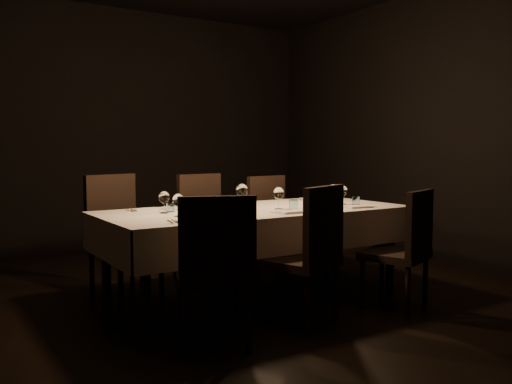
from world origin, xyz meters
TOP-DOWN VIEW (x-y plane):
  - room at (0.00, 0.00)m, footprint 5.01×6.01m
  - dining_table at (0.00, 0.00)m, footprint 2.52×1.12m
  - chair_near_left at (-0.81, -0.79)m, footprint 0.60×0.60m
  - place_setting_near_left at (-0.74, -0.22)m, footprint 0.32×0.39m
  - chair_near_center at (-0.04, -0.74)m, footprint 0.62×0.62m
  - place_setting_near_center at (0.15, -0.22)m, footprint 0.33×0.40m
  - chair_near_right at (0.83, -0.85)m, footprint 0.58×0.58m
  - place_setting_near_right at (0.84, -0.22)m, footprint 0.32×0.39m
  - chair_far_left at (-0.88, 0.79)m, footprint 0.61×0.61m
  - place_setting_far_left at (-0.75, 0.22)m, footprint 0.30×0.39m
  - chair_far_center at (-0.02, 0.82)m, footprint 0.56×0.56m
  - place_setting_far_center at (-0.05, 0.22)m, footprint 0.37×0.42m
  - chair_far_right at (0.70, 0.76)m, footprint 0.52×0.52m
  - place_setting_far_right at (0.93, 0.22)m, footprint 0.31×0.39m

SIDE VIEW (x-z plane):
  - chair_near_right at x=0.83m, z-range 0.05..0.99m
  - chair_far_right at x=0.70m, z-range 0.05..1.02m
  - chair_near_left at x=-0.81m, z-range 0.05..1.02m
  - chair_near_center at x=-0.04m, z-range 0.05..1.05m
  - chair_far_center at x=-0.02m, z-range 0.05..1.06m
  - chair_far_left at x=-0.88m, z-range 0.05..1.08m
  - dining_table at x=0.00m, z-range 0.31..1.07m
  - place_setting_far_right at x=0.93m, z-range 0.74..0.91m
  - place_setting_near_left at x=-0.74m, z-range 0.74..0.91m
  - place_setting_near_right at x=0.84m, z-range 0.74..0.91m
  - place_setting_far_left at x=-0.75m, z-range 0.74..0.91m
  - place_setting_near_center at x=0.15m, z-range 0.74..0.92m
  - place_setting_far_center at x=-0.05m, z-range 0.74..0.94m
  - room at x=0.00m, z-range -0.01..3.01m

